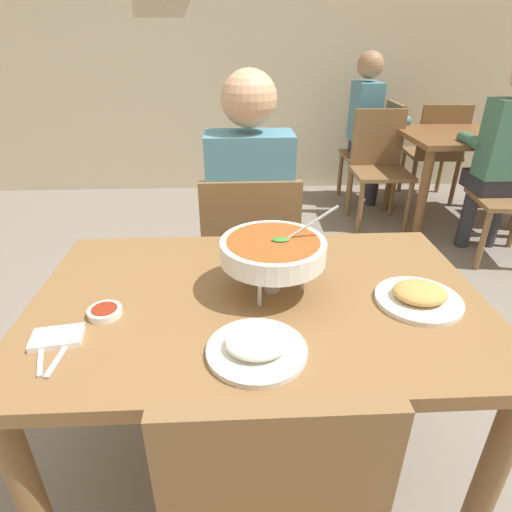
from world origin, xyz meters
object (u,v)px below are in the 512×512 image
at_px(chair_bg_left, 378,148).
at_px(diner_main, 249,205).
at_px(dining_table_main, 258,326).
at_px(chair_bg_corner, 379,161).
at_px(chair_bg_window, 436,148).
at_px(chair_bg_middle, 506,185).
at_px(rice_plate, 257,346).
at_px(patron_bg_middle, 506,149).
at_px(sauce_dish, 105,312).
at_px(curry_bowl, 273,251).
at_px(dining_table_far, 466,150).
at_px(patron_bg_left, 368,121).
at_px(chair_diner_main, 250,256).
at_px(appetizer_plate, 419,296).

bearing_deg(chair_bg_left, diner_main, -121.45).
bearing_deg(dining_table_main, chair_bg_corner, 64.40).
xyz_separation_m(chair_bg_corner, chair_bg_window, (0.65, 0.41, 0.00)).
bearing_deg(chair_bg_middle, rice_plate, -133.32).
distance_m(dining_table_main, patron_bg_middle, 2.43).
distance_m(diner_main, sauce_dish, 0.91).
bearing_deg(diner_main, curry_bowl, -86.56).
height_order(dining_table_far, patron_bg_left, patron_bg_left).
xyz_separation_m(chair_diner_main, dining_table_far, (1.76, 1.52, 0.10)).
xyz_separation_m(sauce_dish, patron_bg_left, (1.55, 2.86, -0.01)).
bearing_deg(chair_bg_left, curry_bowl, -113.72).
bearing_deg(patron_bg_middle, sauce_dish, -140.67).
height_order(appetizer_plate, sauce_dish, appetizer_plate).
bearing_deg(patron_bg_left, dining_table_far, -41.65).
bearing_deg(appetizer_plate, dining_table_main, 172.42).
height_order(diner_main, appetizer_plate, diner_main).
bearing_deg(chair_diner_main, dining_table_far, 40.74).
bearing_deg(chair_bg_left, patron_bg_left, 177.13).
xyz_separation_m(dining_table_main, sauce_dish, (-0.42, -0.08, 0.12)).
relative_size(rice_plate, chair_bg_left, 0.27).
distance_m(dining_table_main, sauce_dish, 0.44).
height_order(dining_table_main, appetizer_plate, appetizer_plate).
relative_size(chair_diner_main, diner_main, 0.69).
bearing_deg(dining_table_far, rice_plate, -125.80).
bearing_deg(chair_bg_window, patron_bg_middle, -91.50).
xyz_separation_m(chair_bg_window, patron_bg_left, (-0.64, 0.05, 0.24)).
height_order(dining_table_far, patron_bg_middle, patron_bg_middle).
distance_m(sauce_dish, patron_bg_left, 3.25).
distance_m(diner_main, dining_table_far, 2.31).
height_order(sauce_dish, patron_bg_middle, patron_bg_middle).
bearing_deg(chair_bg_window, curry_bowl, -122.52).
bearing_deg(appetizer_plate, curry_bowl, 167.82).
height_order(dining_table_far, chair_bg_corner, chair_bg_corner).
bearing_deg(chair_bg_left, dining_table_main, -114.24).
relative_size(dining_table_main, dining_table_far, 1.30).
relative_size(dining_table_main, rice_plate, 5.40).
bearing_deg(chair_bg_middle, appetizer_plate, -127.89).
relative_size(chair_diner_main, chair_bg_left, 1.00).
bearing_deg(chair_bg_left, chair_bg_window, -4.40).
bearing_deg(dining_table_main, rice_plate, -94.19).
bearing_deg(patron_bg_middle, diner_main, -151.16).
height_order(dining_table_main, chair_bg_left, chair_bg_left).
bearing_deg(patron_bg_middle, curry_bowl, -135.61).
bearing_deg(dining_table_main, patron_bg_left, 67.91).
relative_size(diner_main, appetizer_plate, 5.46).
distance_m(chair_bg_middle, patron_bg_middle, 0.24).
distance_m(rice_plate, appetizer_plate, 0.50).
bearing_deg(chair_bg_middle, diner_main, -152.46).
bearing_deg(patron_bg_middle, chair_bg_middle, -26.82).
relative_size(appetizer_plate, chair_bg_corner, 0.27).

